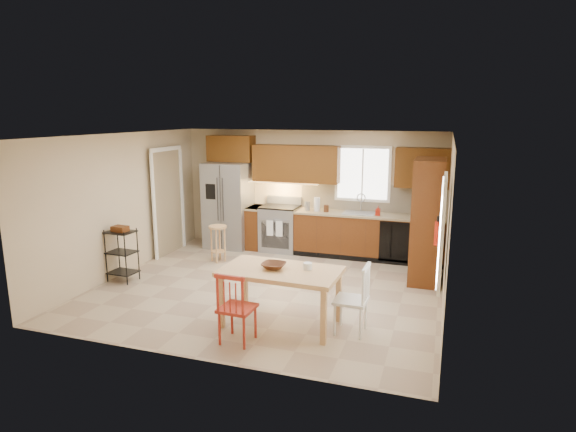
% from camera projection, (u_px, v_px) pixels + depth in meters
% --- Properties ---
extents(floor, '(5.50, 5.50, 0.00)m').
position_uv_depth(floor, '(268.00, 288.00, 7.98)').
color(floor, tan).
rests_on(floor, ground).
extents(ceiling, '(5.50, 5.00, 0.02)m').
position_uv_depth(ceiling, '(267.00, 135.00, 7.45)').
color(ceiling, silver).
rests_on(ceiling, ground).
extents(wall_back, '(5.50, 0.02, 2.50)m').
position_uv_depth(wall_back, '(310.00, 191.00, 10.04)').
color(wall_back, '#CCB793').
rests_on(wall_back, ground).
extents(wall_front, '(5.50, 0.02, 2.50)m').
position_uv_depth(wall_front, '(189.00, 257.00, 5.39)').
color(wall_front, '#CCB793').
rests_on(wall_front, ground).
extents(wall_left, '(0.02, 5.00, 2.50)m').
position_uv_depth(wall_left, '(123.00, 204.00, 8.55)').
color(wall_left, '#CCB793').
rests_on(wall_left, ground).
extents(wall_right, '(0.02, 5.00, 2.50)m').
position_uv_depth(wall_right, '(448.00, 226.00, 6.87)').
color(wall_right, '#CCB793').
rests_on(wall_right, ground).
extents(refrigerator, '(0.92, 0.75, 1.82)m').
position_uv_depth(refrigerator, '(228.00, 205.00, 10.28)').
color(refrigerator, gray).
rests_on(refrigerator, floor).
extents(range_stove, '(0.76, 0.63, 0.92)m').
position_uv_depth(range_stove, '(280.00, 229.00, 10.08)').
color(range_stove, gray).
rests_on(range_stove, floor).
extents(base_cabinet_narrow, '(0.30, 0.60, 0.90)m').
position_uv_depth(base_cabinet_narrow, '(256.00, 227.00, 10.26)').
color(base_cabinet_narrow, '#5A2B10').
rests_on(base_cabinet_narrow, floor).
extents(base_cabinet_run, '(2.92, 0.60, 0.90)m').
position_uv_depth(base_cabinet_run, '(368.00, 236.00, 9.53)').
color(base_cabinet_run, '#5A2B10').
rests_on(base_cabinet_run, floor).
extents(dishwasher, '(0.60, 0.02, 0.78)m').
position_uv_depth(dishwasher, '(395.00, 242.00, 9.09)').
color(dishwasher, black).
rests_on(dishwasher, floor).
extents(backsplash, '(2.92, 0.03, 0.55)m').
position_uv_depth(backsplash, '(371.00, 198.00, 9.64)').
color(backsplash, beige).
rests_on(backsplash, wall_back).
extents(upper_over_fridge, '(1.00, 0.35, 0.55)m').
position_uv_depth(upper_over_fridge, '(231.00, 149.00, 10.22)').
color(upper_over_fridge, '#5D340F').
rests_on(upper_over_fridge, wall_back).
extents(upper_left_block, '(1.80, 0.35, 0.75)m').
position_uv_depth(upper_left_block, '(296.00, 164.00, 9.83)').
color(upper_left_block, '#5D340F').
rests_on(upper_left_block, wall_back).
extents(upper_right_block, '(1.00, 0.35, 0.75)m').
position_uv_depth(upper_right_block, '(422.00, 168.00, 9.07)').
color(upper_right_block, '#5D340F').
rests_on(upper_right_block, wall_back).
extents(window_back, '(1.12, 0.04, 1.12)m').
position_uv_depth(window_back, '(363.00, 174.00, 9.60)').
color(window_back, white).
rests_on(window_back, wall_back).
extents(sink, '(0.62, 0.46, 0.16)m').
position_uv_depth(sink, '(359.00, 215.00, 9.50)').
color(sink, gray).
rests_on(sink, base_cabinet_run).
extents(undercab_glow, '(1.60, 0.30, 0.01)m').
position_uv_depth(undercab_glow, '(282.00, 182.00, 9.98)').
color(undercab_glow, '#FFBF66').
rests_on(undercab_glow, wall_back).
extents(soap_bottle, '(0.09, 0.09, 0.19)m').
position_uv_depth(soap_bottle, '(378.00, 211.00, 9.27)').
color(soap_bottle, '#A81B0B').
rests_on(soap_bottle, base_cabinet_run).
extents(paper_towel, '(0.12, 0.12, 0.28)m').
position_uv_depth(paper_towel, '(317.00, 204.00, 9.68)').
color(paper_towel, white).
rests_on(paper_towel, base_cabinet_run).
extents(canister_steel, '(0.11, 0.11, 0.18)m').
position_uv_depth(canister_steel, '(307.00, 206.00, 9.75)').
color(canister_steel, gray).
rests_on(canister_steel, base_cabinet_run).
extents(canister_wood, '(0.10, 0.10, 0.14)m').
position_uv_depth(canister_wood, '(326.00, 209.00, 9.60)').
color(canister_wood, '#4B2614').
rests_on(canister_wood, base_cabinet_run).
extents(pantry, '(0.50, 0.95, 2.10)m').
position_uv_depth(pantry, '(427.00, 221.00, 8.13)').
color(pantry, '#5A2B10').
rests_on(pantry, floor).
extents(fire_extinguisher, '(0.12, 0.12, 0.36)m').
position_uv_depth(fire_extinguisher, '(438.00, 233.00, 7.08)').
color(fire_extinguisher, '#A81B0B').
rests_on(fire_extinguisher, wall_right).
extents(window_right, '(0.04, 1.02, 1.32)m').
position_uv_depth(window_right, '(442.00, 231.00, 5.78)').
color(window_right, white).
rests_on(window_right, wall_right).
extents(doorway, '(0.04, 0.95, 2.10)m').
position_uv_depth(doorway, '(167.00, 203.00, 9.78)').
color(doorway, '#8C7A59').
rests_on(doorway, wall_left).
extents(dining_table, '(1.62, 0.95, 0.77)m').
position_uv_depth(dining_table, '(281.00, 297.00, 6.52)').
color(dining_table, tan).
rests_on(dining_table, floor).
extents(chair_red, '(0.45, 0.45, 0.93)m').
position_uv_depth(chair_red, '(237.00, 307.00, 6.00)').
color(chair_red, '#9F2618').
rests_on(chair_red, floor).
extents(chair_white, '(0.45, 0.45, 0.93)m').
position_uv_depth(chair_white, '(351.00, 299.00, 6.26)').
color(chair_white, white).
rests_on(chair_white, floor).
extents(table_bowl, '(0.33, 0.33, 0.08)m').
position_uv_depth(table_bowl, '(274.00, 269.00, 6.46)').
color(table_bowl, '#4B2614').
rests_on(table_bowl, dining_table).
extents(table_jar, '(0.12, 0.12, 0.14)m').
position_uv_depth(table_jar, '(308.00, 268.00, 6.41)').
color(table_jar, white).
rests_on(table_jar, dining_table).
extents(bar_stool, '(0.40, 0.40, 0.71)m').
position_uv_depth(bar_stool, '(218.00, 244.00, 9.33)').
color(bar_stool, tan).
rests_on(bar_stool, floor).
extents(utility_cart, '(0.48, 0.38, 0.92)m').
position_uv_depth(utility_cart, '(122.00, 255.00, 8.22)').
color(utility_cart, black).
rests_on(utility_cart, floor).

